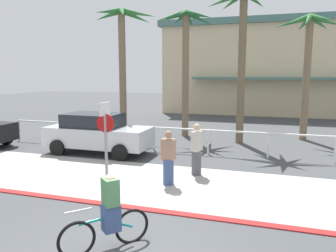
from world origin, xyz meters
name	(u,v)px	position (x,y,z in m)	size (l,w,h in m)	color
ground_plane	(214,146)	(0.00, 10.00, 0.00)	(80.00, 80.00, 0.00)	#424447
sidewalk_strip	(180,185)	(0.00, 4.20, 0.01)	(44.00, 4.00, 0.02)	#ADAAA0
curb_paint	(158,211)	(0.00, 2.20, 0.01)	(44.00, 0.24, 0.03)	maroon
building_backdrop	(280,68)	(2.87, 27.51, 3.86)	(19.57, 12.44, 7.68)	beige
rail_fence	(208,134)	(0.00, 8.50, 0.84)	(19.48, 0.08, 1.04)	white
stop_sign_bike_lane	(106,134)	(-1.83, 3.05, 1.68)	(0.52, 0.56, 2.56)	gray
palm_tree_0	(123,43)	(-4.94, 10.89, 4.88)	(3.37, 3.10, 6.64)	#756047
palm_tree_1	(186,41)	(-1.98, 12.27, 5.02)	(2.72, 2.92, 6.62)	#756047
palm_tree_2	(242,29)	(0.98, 11.24, 5.41)	(3.46, 2.93, 7.16)	brown
palm_tree_3	(308,46)	(4.02, 13.10, 4.70)	(3.32, 3.32, 6.23)	#756047
car_silver_1	(98,133)	(-4.46, 7.18, 0.87)	(4.40, 2.02, 1.69)	#B2B7BC
cyclist_teal_0	(109,214)	(-0.31, 0.27, 0.69)	(1.27, 1.39, 1.50)	black
pedestrian_1	(197,152)	(0.22, 5.39, 0.80)	(0.38, 0.44, 1.73)	#4C4C51
pedestrian_2	(168,160)	(-0.36, 4.18, 0.77)	(0.40, 0.32, 1.66)	#384C7A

